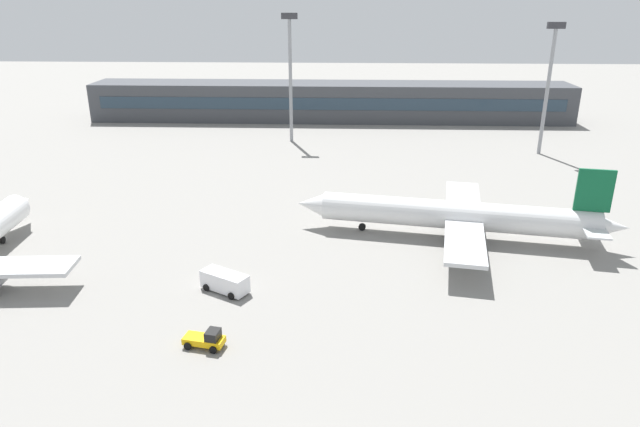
{
  "coord_description": "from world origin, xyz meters",
  "views": [
    {
      "loc": [
        2.95,
        -28.17,
        29.17
      ],
      "look_at": [
        0.27,
        40.0,
        3.0
      ],
      "focal_mm": 32.11,
      "sensor_mm": 36.0,
      "label": 1
    }
  ],
  "objects_px": {
    "baggage_tug_yellow": "(206,339)",
    "floodlight_tower_west": "(549,80)",
    "service_van_white": "(225,281)",
    "airplane_mid": "(454,215)",
    "floodlight_tower_east": "(290,69)"
  },
  "relations": [
    {
      "from": "baggage_tug_yellow",
      "to": "floodlight_tower_west",
      "type": "distance_m",
      "value": 85.63
    },
    {
      "from": "airplane_mid",
      "to": "floodlight_tower_west",
      "type": "distance_m",
      "value": 50.3
    },
    {
      "from": "airplane_mid",
      "to": "floodlight_tower_east",
      "type": "relative_size",
      "value": 1.58
    },
    {
      "from": "airplane_mid",
      "to": "service_van_white",
      "type": "height_order",
      "value": "airplane_mid"
    },
    {
      "from": "baggage_tug_yellow",
      "to": "floodlight_tower_west",
      "type": "height_order",
      "value": "floodlight_tower_west"
    },
    {
      "from": "baggage_tug_yellow",
      "to": "floodlight_tower_west",
      "type": "bearing_deg",
      "value": 53.5
    },
    {
      "from": "baggage_tug_yellow",
      "to": "service_van_white",
      "type": "bearing_deg",
      "value": 92.05
    },
    {
      "from": "airplane_mid",
      "to": "baggage_tug_yellow",
      "type": "relative_size",
      "value": 10.66
    },
    {
      "from": "baggage_tug_yellow",
      "to": "floodlight_tower_west",
      "type": "relative_size",
      "value": 0.16
    },
    {
      "from": "service_van_white",
      "to": "floodlight_tower_east",
      "type": "bearing_deg",
      "value": 88.83
    },
    {
      "from": "airplane_mid",
      "to": "floodlight_tower_west",
      "type": "relative_size",
      "value": 1.66
    },
    {
      "from": "service_van_white",
      "to": "floodlight_tower_east",
      "type": "xyz_separation_m",
      "value": [
        1.34,
        65.88,
        13.82
      ]
    },
    {
      "from": "airplane_mid",
      "to": "baggage_tug_yellow",
      "type": "distance_m",
      "value": 36.4
    },
    {
      "from": "baggage_tug_yellow",
      "to": "service_van_white",
      "type": "height_order",
      "value": "service_van_white"
    },
    {
      "from": "airplane_mid",
      "to": "floodlight_tower_east",
      "type": "distance_m",
      "value": 57.8
    }
  ]
}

